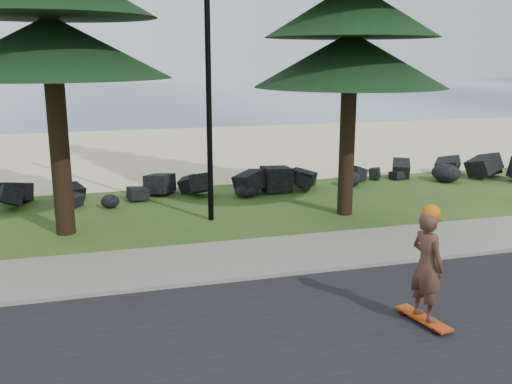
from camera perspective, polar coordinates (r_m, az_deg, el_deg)
ground at (r=11.58m, az=-1.39°, el=-7.05°), size 160.00×160.00×0.00m
road at (r=7.72m, az=7.33°, el=-18.27°), size 160.00×7.00×0.02m
kerb at (r=10.75m, az=-0.20°, el=-8.42°), size 160.00×0.20×0.10m
sidewalk at (r=11.75m, az=-1.64°, el=-6.53°), size 160.00×2.00×0.08m
beach_sand at (r=25.48m, az=-9.49°, el=4.14°), size 160.00×15.00×0.01m
ocean at (r=61.70m, az=-13.33°, el=9.36°), size 160.00×58.00×0.01m
seawall_boulders at (r=16.83m, az=-6.11°, el=-0.56°), size 60.00×2.40×1.10m
lamp_post at (r=13.97m, az=-4.83°, el=13.74°), size 0.25×0.14×8.14m
skateboarder at (r=9.07m, az=16.74°, el=-7.09°), size 0.53×1.05×1.91m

